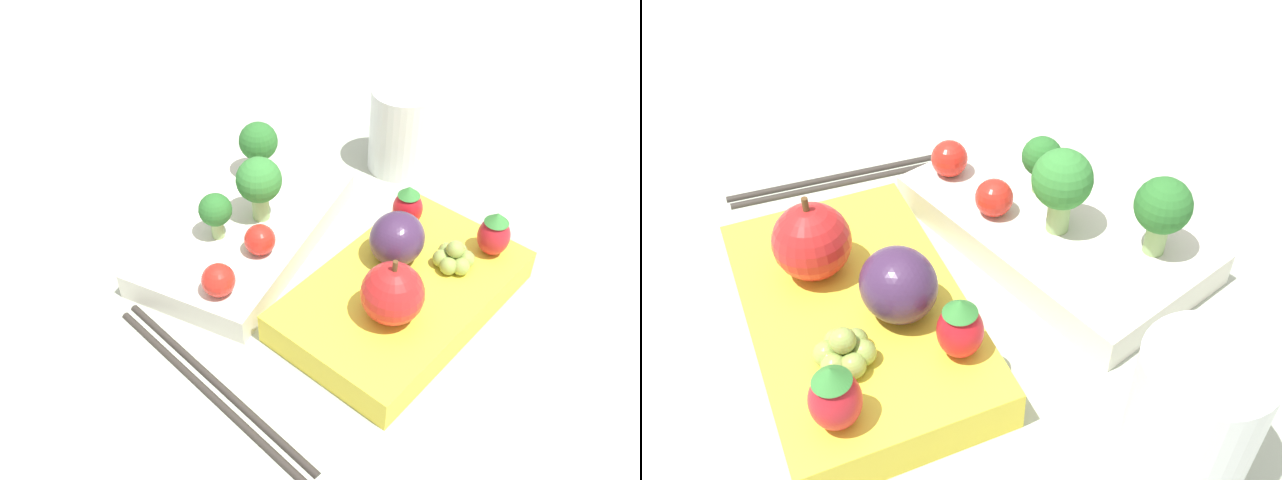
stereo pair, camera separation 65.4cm
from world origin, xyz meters
TOP-DOWN VIEW (x-y plane):
  - ground_plane at (0.00, 0.00)m, footprint 4.00×4.00m
  - bento_box_savoury at (-0.01, 0.07)m, footprint 0.22×0.14m
  - bento_box_fruit at (-0.01, -0.08)m, footprint 0.22×0.15m
  - broccoli_floret_0 at (-0.00, 0.07)m, footprint 0.04×0.04m
  - broccoli_floret_1 at (-0.04, 0.08)m, footprint 0.03×0.03m
  - broccoli_floret_2 at (0.05, 0.10)m, footprint 0.04×0.04m
  - cherry_tomato_0 at (-0.04, 0.04)m, footprint 0.03×0.03m
  - cherry_tomato_1 at (-0.09, 0.04)m, footprint 0.03×0.03m
  - apple at (-0.04, -0.09)m, footprint 0.05×0.05m
  - strawberry_0 at (0.06, -0.05)m, footprint 0.03×0.03m
  - strawberry_1 at (0.06, -0.12)m, footprint 0.03×0.03m
  - plum at (0.01, -0.06)m, footprint 0.05×0.04m
  - grape_cluster at (0.03, -0.10)m, footprint 0.03×0.03m
  - drinking_cup at (0.16, 0.02)m, footprint 0.06×0.06m
  - chopsticks_pair at (-0.15, -0.00)m, footprint 0.06×0.21m

SIDE VIEW (x-z plane):
  - ground_plane at x=0.00m, z-range 0.00..0.00m
  - chopsticks_pair at x=-0.15m, z-range 0.00..0.01m
  - bento_box_savoury at x=-0.01m, z-range 0.00..0.02m
  - bento_box_fruit at x=-0.01m, z-range 0.00..0.03m
  - grape_cluster at x=0.03m, z-range 0.02..0.05m
  - cherry_tomato_0 at x=-0.04m, z-range 0.02..0.05m
  - cherry_tomato_1 at x=-0.09m, z-range 0.02..0.05m
  - drinking_cup at x=0.16m, z-range 0.00..0.09m
  - strawberry_0 at x=0.06m, z-range 0.03..0.07m
  - strawberry_1 at x=0.06m, z-range 0.03..0.07m
  - plum at x=0.01m, z-range 0.03..0.07m
  - broccoli_floret_1 at x=-0.04m, z-range 0.03..0.07m
  - apple at x=-0.04m, z-range 0.02..0.08m
  - broccoli_floret_2 at x=0.05m, z-range 0.03..0.09m
  - broccoli_floret_0 at x=0.00m, z-range 0.03..0.09m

